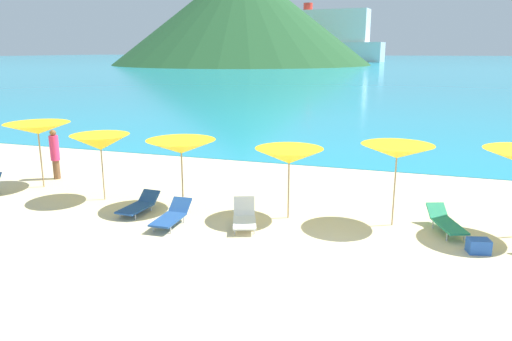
{
  "coord_description": "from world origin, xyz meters",
  "views": [
    {
      "loc": [
        1.7,
        -9.44,
        4.67
      ],
      "look_at": [
        -2.63,
        3.83,
        1.2
      ],
      "focal_mm": 34.0,
      "sensor_mm": 36.0,
      "label": 1
    }
  ],
  "objects_px": {
    "umbrella_1": "(100,142)",
    "beachgoer_1": "(55,153)",
    "umbrella_3": "(289,156)",
    "lounge_chair_1": "(172,215)",
    "cruise_ship": "(322,39)",
    "umbrella_4": "(397,151)",
    "lounge_chair_0": "(139,205)",
    "umbrella_2": "(181,147)",
    "umbrella_0": "(38,129)",
    "lounge_chair_6": "(446,222)",
    "lounge_chair_3": "(244,217)",
    "cooler_box": "(479,246)"
  },
  "relations": [
    {
      "from": "lounge_chair_0",
      "to": "cooler_box",
      "type": "distance_m",
      "value": 9.21
    },
    {
      "from": "umbrella_3",
      "to": "lounge_chair_0",
      "type": "bearing_deg",
      "value": -168.01
    },
    {
      "from": "umbrella_1",
      "to": "beachgoer_1",
      "type": "bearing_deg",
      "value": 152.7
    },
    {
      "from": "umbrella_3",
      "to": "beachgoer_1",
      "type": "distance_m",
      "value": 9.46
    },
    {
      "from": "umbrella_2",
      "to": "lounge_chair_3",
      "type": "distance_m",
      "value": 3.0
    },
    {
      "from": "lounge_chair_0",
      "to": "lounge_chair_6",
      "type": "distance_m",
      "value": 8.61
    },
    {
      "from": "lounge_chair_6",
      "to": "cruise_ship",
      "type": "relative_size",
      "value": 0.03
    },
    {
      "from": "umbrella_3",
      "to": "lounge_chair_0",
      "type": "xyz_separation_m",
      "value": [
        -4.31,
        -0.91,
        -1.58
      ]
    },
    {
      "from": "umbrella_0",
      "to": "umbrella_2",
      "type": "xyz_separation_m",
      "value": [
        5.71,
        -0.57,
        -0.17
      ]
    },
    {
      "from": "umbrella_0",
      "to": "umbrella_2",
      "type": "distance_m",
      "value": 5.74
    },
    {
      "from": "cooler_box",
      "to": "beachgoer_1",
      "type": "bearing_deg",
      "value": 155.62
    },
    {
      "from": "umbrella_0",
      "to": "cruise_ship",
      "type": "xyz_separation_m",
      "value": [
        -26.53,
        193.95,
        7.13
      ]
    },
    {
      "from": "umbrella_0",
      "to": "cooler_box",
      "type": "bearing_deg",
      "value": -6.09
    },
    {
      "from": "umbrella_1",
      "to": "beachgoer_1",
      "type": "relative_size",
      "value": 1.14
    },
    {
      "from": "umbrella_1",
      "to": "lounge_chair_1",
      "type": "xyz_separation_m",
      "value": [
        3.16,
        -1.42,
        -1.6
      ]
    },
    {
      "from": "lounge_chair_6",
      "to": "cruise_ship",
      "type": "bearing_deg",
      "value": 81.48
    },
    {
      "from": "umbrella_2",
      "to": "umbrella_3",
      "type": "relative_size",
      "value": 1.07
    },
    {
      "from": "lounge_chair_1",
      "to": "cooler_box",
      "type": "height_order",
      "value": "lounge_chair_1"
    },
    {
      "from": "umbrella_3",
      "to": "cruise_ship",
      "type": "bearing_deg",
      "value": 100.35
    },
    {
      "from": "umbrella_0",
      "to": "cruise_ship",
      "type": "distance_m",
      "value": 195.89
    },
    {
      "from": "umbrella_3",
      "to": "umbrella_0",
      "type": "bearing_deg",
      "value": 176.97
    },
    {
      "from": "beachgoer_1",
      "to": "umbrella_1",
      "type": "bearing_deg",
      "value": 179.6
    },
    {
      "from": "umbrella_3",
      "to": "lounge_chair_1",
      "type": "xyz_separation_m",
      "value": [
        -2.9,
        -1.55,
        -1.54
      ]
    },
    {
      "from": "lounge_chair_0",
      "to": "umbrella_0",
      "type": "bearing_deg",
      "value": 166.98
    },
    {
      "from": "umbrella_2",
      "to": "cruise_ship",
      "type": "height_order",
      "value": "cruise_ship"
    },
    {
      "from": "umbrella_0",
      "to": "lounge_chair_1",
      "type": "height_order",
      "value": "umbrella_0"
    },
    {
      "from": "umbrella_1",
      "to": "umbrella_4",
      "type": "height_order",
      "value": "umbrella_4"
    },
    {
      "from": "cruise_ship",
      "to": "umbrella_3",
      "type": "bearing_deg",
      "value": -73.39
    },
    {
      "from": "umbrella_3",
      "to": "lounge_chair_6",
      "type": "relative_size",
      "value": 1.16
    },
    {
      "from": "umbrella_1",
      "to": "beachgoer_1",
      "type": "xyz_separation_m",
      "value": [
        -3.24,
        1.67,
        -0.88
      ]
    },
    {
      "from": "beachgoer_1",
      "to": "cruise_ship",
      "type": "height_order",
      "value": "cruise_ship"
    },
    {
      "from": "lounge_chair_1",
      "to": "umbrella_4",
      "type": "bearing_deg",
      "value": 16.0
    },
    {
      "from": "cruise_ship",
      "to": "beachgoer_1",
      "type": "bearing_deg",
      "value": -76.0
    },
    {
      "from": "umbrella_2",
      "to": "lounge_chair_1",
      "type": "distance_m",
      "value": 2.21
    },
    {
      "from": "lounge_chair_3",
      "to": "beachgoer_1",
      "type": "bearing_deg",
      "value": 142.53
    },
    {
      "from": "umbrella_1",
      "to": "cooler_box",
      "type": "height_order",
      "value": "umbrella_1"
    },
    {
      "from": "umbrella_1",
      "to": "lounge_chair_1",
      "type": "distance_m",
      "value": 3.81
    },
    {
      "from": "beachgoer_1",
      "to": "cruise_ship",
      "type": "xyz_separation_m",
      "value": [
        -26.21,
        192.89,
        8.21
      ]
    },
    {
      "from": "umbrella_2",
      "to": "umbrella_3",
      "type": "distance_m",
      "value": 3.27
    },
    {
      "from": "umbrella_2",
      "to": "lounge_chair_0",
      "type": "xyz_separation_m",
      "value": [
        -1.03,
        -0.81,
        -1.67
      ]
    },
    {
      "from": "umbrella_4",
      "to": "lounge_chair_0",
      "type": "height_order",
      "value": "umbrella_4"
    },
    {
      "from": "lounge_chair_0",
      "to": "lounge_chair_1",
      "type": "bearing_deg",
      "value": -20.59
    },
    {
      "from": "lounge_chair_6",
      "to": "umbrella_1",
      "type": "bearing_deg",
      "value": 161.76
    },
    {
      "from": "lounge_chair_0",
      "to": "lounge_chair_6",
      "type": "height_order",
      "value": "lounge_chair_6"
    },
    {
      "from": "lounge_chair_6",
      "to": "lounge_chair_1",
      "type": "bearing_deg",
      "value": 173.7
    },
    {
      "from": "cooler_box",
      "to": "cruise_ship",
      "type": "relative_size",
      "value": 0.01
    },
    {
      "from": "lounge_chair_3",
      "to": "umbrella_0",
      "type": "bearing_deg",
      "value": 149.01
    },
    {
      "from": "lounge_chair_1",
      "to": "beachgoer_1",
      "type": "height_order",
      "value": "beachgoer_1"
    },
    {
      "from": "umbrella_2",
      "to": "umbrella_4",
      "type": "bearing_deg",
      "value": 3.81
    },
    {
      "from": "lounge_chair_0",
      "to": "cruise_ship",
      "type": "bearing_deg",
      "value": 102.62
    }
  ]
}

